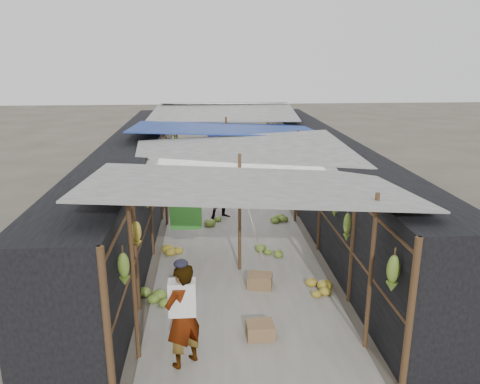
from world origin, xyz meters
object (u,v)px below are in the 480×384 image
object	(u,v)px
vendor_elderly	(183,316)
shopper_blue	(223,193)
black_basin	(265,173)
crate_near	(260,331)
vendor_seated	(266,171)

from	to	relation	value
vendor_elderly	shopper_blue	world-z (taller)	vendor_elderly
black_basin	shopper_blue	xyz separation A→B (m)	(-1.83, -4.89, 0.65)
crate_near	vendor_seated	distance (m)	9.98
vendor_seated	black_basin	bearing A→B (deg)	-173.49
shopper_blue	crate_near	bearing A→B (deg)	-104.63
vendor_seated	vendor_elderly	bearing A→B (deg)	-2.65
shopper_blue	vendor_elderly	bearing A→B (deg)	-115.43
black_basin	vendor_elderly	world-z (taller)	vendor_elderly
shopper_blue	black_basin	bearing A→B (deg)	51.31
vendor_seated	crate_near	bearing A→B (deg)	3.36
crate_near	black_basin	xyz separation A→B (m)	(1.46, 10.96, -0.04)
vendor_elderly	crate_near	bearing A→B (deg)	166.43
black_basin	vendor_elderly	distance (m)	11.89
vendor_elderly	black_basin	bearing A→B (deg)	-142.98
vendor_elderly	shopper_blue	xyz separation A→B (m)	(0.86, 6.67, -0.09)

